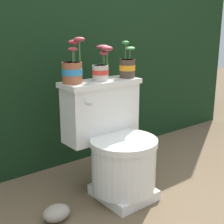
{
  "coord_description": "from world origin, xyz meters",
  "views": [
    {
      "loc": [
        -1.13,
        -1.25,
        0.99
      ],
      "look_at": [
        -0.03,
        0.15,
        0.51
      ],
      "focal_mm": 50.0,
      "sensor_mm": 36.0,
      "label": 1
    }
  ],
  "objects_px": {
    "potted_plant_left": "(72,69)",
    "potted_plant_midleft": "(101,67)",
    "toilet": "(115,144)",
    "garden_stone": "(56,213)",
    "potted_plant_middle": "(127,65)"
  },
  "relations": [
    {
      "from": "potted_plant_left",
      "to": "potted_plant_midleft",
      "type": "height_order",
      "value": "potted_plant_left"
    },
    {
      "from": "potted_plant_left",
      "to": "potted_plant_middle",
      "type": "bearing_deg",
      "value": -4.55
    },
    {
      "from": "potted_plant_left",
      "to": "garden_stone",
      "type": "height_order",
      "value": "potted_plant_left"
    },
    {
      "from": "toilet",
      "to": "potted_plant_midleft",
      "type": "bearing_deg",
      "value": 89.41
    },
    {
      "from": "potted_plant_midleft",
      "to": "toilet",
      "type": "bearing_deg",
      "value": -90.59
    },
    {
      "from": "toilet",
      "to": "potted_plant_midleft",
      "type": "xyz_separation_m",
      "value": [
        0.0,
        0.13,
        0.45
      ]
    },
    {
      "from": "potted_plant_middle",
      "to": "garden_stone",
      "type": "xyz_separation_m",
      "value": [
        -0.63,
        -0.16,
        -0.72
      ]
    },
    {
      "from": "potted_plant_middle",
      "to": "garden_stone",
      "type": "bearing_deg",
      "value": -165.34
    },
    {
      "from": "toilet",
      "to": "potted_plant_middle",
      "type": "height_order",
      "value": "potted_plant_middle"
    },
    {
      "from": "potted_plant_middle",
      "to": "toilet",
      "type": "bearing_deg",
      "value": -148.95
    },
    {
      "from": "toilet",
      "to": "garden_stone",
      "type": "height_order",
      "value": "toilet"
    },
    {
      "from": "potted_plant_left",
      "to": "toilet",
      "type": "bearing_deg",
      "value": -38.62
    },
    {
      "from": "potted_plant_left",
      "to": "potted_plant_middle",
      "type": "xyz_separation_m",
      "value": [
        0.38,
        -0.03,
        -0.0
      ]
    },
    {
      "from": "toilet",
      "to": "garden_stone",
      "type": "xyz_separation_m",
      "value": [
        -0.43,
        -0.05,
        -0.27
      ]
    },
    {
      "from": "toilet",
      "to": "potted_plant_middle",
      "type": "xyz_separation_m",
      "value": [
        0.2,
        0.12,
        0.45
      ]
    }
  ]
}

